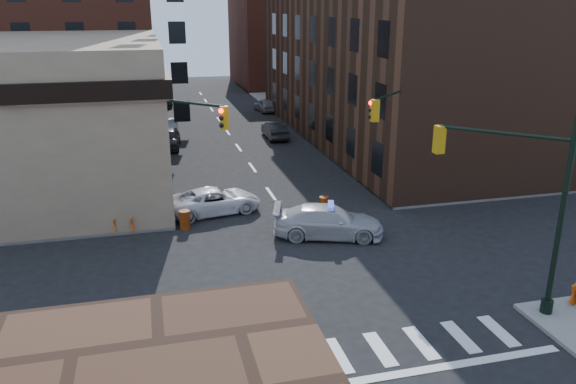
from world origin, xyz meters
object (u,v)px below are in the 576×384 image
pickup (215,201)px  barrel_road (324,205)px  pedestrian_a (121,214)px  police_car (328,221)px  parked_car_enear (275,130)px  barrel_bank (185,220)px  parked_car_wfar (170,127)px  pedestrian_b (43,219)px  parked_car_wnear (168,138)px  barricade_nw_a (128,207)px

pickup → barrel_road: size_ratio=5.31×
pickup → pedestrian_a: (-4.91, -1.58, 0.22)m
police_car → parked_car_enear: (2.28, 21.74, -0.05)m
police_car → barrel_bank: 7.36m
parked_car_wfar → barrel_road: 23.36m
pickup → barrel_road: pickup is taller
pedestrian_b → barrel_road: (14.39, 0.00, -0.53)m
police_car → parked_car_enear: size_ratio=1.21×
parked_car_wnear → barrel_bank: 17.73m
pickup → pedestrian_a: pedestrian_a is taller
barrel_road → barricade_nw_a: 10.62m
parked_car_enear → parked_car_wnear: bearing=8.5°
police_car → barrel_bank: size_ratio=5.52×
parked_car_wnear → barrel_road: 18.92m
police_car → pickup: (-5.03, 4.73, -0.08)m
barricade_nw_a → pedestrian_a: bearing=-104.5°
pickup → parked_car_wfar: (-1.39, 20.65, -0.03)m
pedestrian_a → barrel_road: size_ratio=1.62×
parked_car_wfar → barricade_nw_a: bearing=-96.3°
parked_car_enear → barrel_road: (-1.50, -18.60, -0.26)m
parked_car_wnear → parked_car_enear: 9.19m
police_car → pedestrian_b: (-13.61, 3.15, 0.23)m
police_car → parked_car_enear: 21.86m
parked_car_wfar → barrel_road: parked_car_wfar is taller
pedestrian_b → parked_car_wnear: bearing=59.4°
police_car → barrel_road: police_car is taller
police_car → pickup: police_car is taller
parked_car_wfar → barrel_bank: bearing=-88.2°
parked_car_wfar → barricade_nw_a: size_ratio=3.60×
pedestrian_b → pickup: bearing=1.2°
barrel_bank → parked_car_wfar: bearing=89.0°
barrel_road → barrel_bank: (-7.61, -0.40, 0.01)m
parked_car_enear → pedestrian_a: bearing=57.3°
police_car → parked_car_wnear: parked_car_wnear is taller
parked_car_enear → barrel_road: bearing=86.0°
parked_car_enear → pedestrian_b: pedestrian_b is taller
pedestrian_a → barricade_nw_a: bearing=114.7°
pickup → pedestrian_a: size_ratio=3.28×
police_car → barrel_road: 3.26m
parked_car_wnear → pedestrian_a: 17.60m
pickup → parked_car_enear: bearing=-33.8°
pedestrian_a → parked_car_enear: bearing=89.4°
pickup → barrel_bank: (-1.80, -1.98, -0.21)m
barrel_road → barrel_bank: barrel_bank is taller
parked_car_wfar → barrel_bank: (-0.41, -22.63, -0.19)m
police_car → barrel_bank: bearing=85.6°
pickup → barrel_road: 6.02m
parked_car_wfar → pickup: bearing=-83.3°
police_car → parked_car_wfar: 26.17m
parked_car_wfar → pedestrian_a: 22.51m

